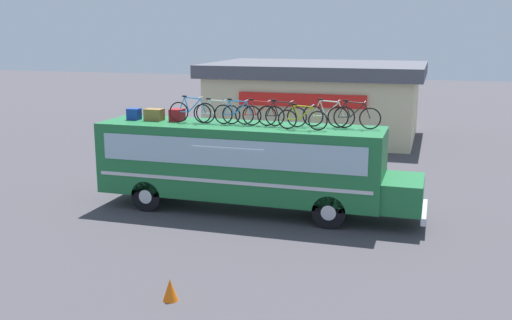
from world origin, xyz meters
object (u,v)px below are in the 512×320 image
rooftop_bicycle_3 (237,114)px  rooftop_bicycle_6 (302,119)px  luggage_bag_1 (134,114)px  rooftop_bicycle_5 (282,115)px  traffic_cone (170,290)px  luggage_bag_3 (177,115)px  rooftop_bicycle_2 (217,113)px  rooftop_bicycle_8 (354,117)px  luggage_bag_2 (154,115)px  bus (246,162)px  rooftop_bicycle_1 (192,111)px  rooftop_bicycle_7 (328,115)px  rooftop_bicycle_4 (259,114)px

rooftop_bicycle_3 → rooftop_bicycle_6: rooftop_bicycle_3 is taller
luggage_bag_1 → rooftop_bicycle_6: (6.37, -0.43, 0.16)m
rooftop_bicycle_3 → rooftop_bicycle_5: size_ratio=0.99×
traffic_cone → luggage_bag_3: bearing=112.6°
rooftop_bicycle_2 → rooftop_bicycle_8: bearing=3.5°
luggage_bag_2 → rooftop_bicycle_6: size_ratio=0.39×
luggage_bag_1 → luggage_bag_3: 1.64m
luggage_bag_2 → rooftop_bicycle_8: (7.16, 0.25, 0.19)m
bus → rooftop_bicycle_6: size_ratio=6.81×
rooftop_bicycle_1 → rooftop_bicycle_5: 3.24m
luggage_bag_1 → traffic_cone: luggage_bag_1 is taller
rooftop_bicycle_7 → traffic_cone: 8.68m
rooftop_bicycle_3 → rooftop_bicycle_5: (1.55, 0.07, 0.00)m
rooftop_bicycle_6 → rooftop_bicycle_8: rooftop_bicycle_8 is taller
luggage_bag_1 → rooftop_bicycle_2: 3.21m
rooftop_bicycle_2 → rooftop_bicycle_5: rooftop_bicycle_5 is taller
bus → luggage_bag_2: bearing=178.4°
rooftop_bicycle_6 → rooftop_bicycle_3: bearing=170.9°
rooftop_bicycle_5 → rooftop_bicycle_8: bearing=6.7°
luggage_bag_2 → rooftop_bicycle_6: (5.58, -0.48, 0.15)m
bus → rooftop_bicycle_4: bearing=12.4°
luggage_bag_1 → luggage_bag_2: luggage_bag_2 is taller
rooftop_bicycle_1 → rooftop_bicycle_5: (3.24, 0.08, -0.01)m
rooftop_bicycle_2 → rooftop_bicycle_7: (3.88, 0.32, 0.03)m
luggage_bag_1 → rooftop_bicycle_7: rooftop_bicycle_7 is taller
luggage_bag_3 → traffic_cone: bearing=-67.4°
rooftop_bicycle_3 → rooftop_bicycle_6: (2.37, -0.38, -0.02)m
luggage_bag_1 → rooftop_bicycle_5: size_ratio=0.26×
bus → luggage_bag_2: size_ratio=17.57×
luggage_bag_2 → rooftop_bicycle_8: size_ratio=0.36×
bus → traffic_cone: size_ratio=21.10×
luggage_bag_2 → rooftop_bicycle_5: size_ratio=0.37×
luggage_bag_1 → rooftop_bicycle_5: (5.55, 0.02, 0.18)m
bus → luggage_bag_3: luggage_bag_3 is taller
luggage_bag_3 → rooftop_bicycle_8: bearing=1.2°
rooftop_bicycle_5 → rooftop_bicycle_8: rooftop_bicycle_8 is taller
luggage_bag_1 → rooftop_bicycle_1: (2.31, -0.06, 0.19)m
luggage_bag_3 → traffic_cone: luggage_bag_3 is taller
bus → rooftop_bicycle_3: 1.72m
luggage_bag_2 → rooftop_bicycle_1: 1.54m
luggage_bag_1 → rooftop_bicycle_2: rooftop_bicycle_2 is taller
rooftop_bicycle_8 → traffic_cone: rooftop_bicycle_8 is taller
rooftop_bicycle_7 → rooftop_bicycle_5: bearing=-168.7°
luggage_bag_2 → traffic_cone: bearing=-61.8°
traffic_cone → bus: bearing=93.7°
luggage_bag_1 → rooftop_bicycle_2: bearing=0.2°
bus → luggage_bag_1: (-4.31, 0.05, 1.51)m
rooftop_bicycle_4 → traffic_cone: (0.03, -7.46, -3.17)m
rooftop_bicycle_6 → rooftop_bicycle_7: (0.72, 0.76, 0.04)m
bus → rooftop_bicycle_8: 4.03m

